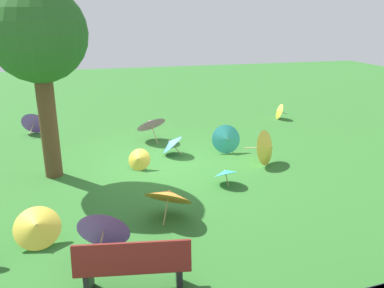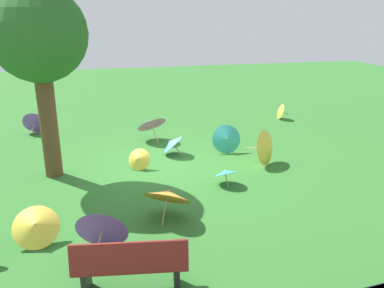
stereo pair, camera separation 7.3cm
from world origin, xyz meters
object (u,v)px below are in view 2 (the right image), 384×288
at_px(park_bench, 131,265).
at_px(parasol_purple_4, 35,122).
at_px(parasol_yellow_1, 36,226).
at_px(parasol_pink_1, 151,123).
at_px(parasol_yellow_2, 279,111).
at_px(parasol_teal_1, 227,139).
at_px(parasol_yellow_4, 139,159).
at_px(parasol_purple_0, 103,226).
at_px(parasol_orange_0, 168,195).
at_px(parasol_teal_0, 225,172).
at_px(shade_tree, 39,38).
at_px(parasol_blue_0, 171,143).
at_px(parasol_yellow_0, 268,148).

distance_m(park_bench, parasol_purple_4, 9.10).
bearing_deg(parasol_yellow_1, parasol_pink_1, -117.60).
distance_m(parasol_yellow_2, parasol_teal_1, 4.45).
bearing_deg(parasol_yellow_4, parasol_purple_0, 73.80).
distance_m(parasol_purple_4, parasol_orange_0, 7.46).
bearing_deg(park_bench, parasol_teal_0, -127.41).
xyz_separation_m(parasol_yellow_2, parasol_teal_0, (3.94, 5.24, 0.00)).
distance_m(shade_tree, parasol_purple_0, 4.75).
bearing_deg(parasol_purple_0, shade_tree, -73.73).
height_order(park_bench, parasol_yellow_2, park_bench).
bearing_deg(shade_tree, parasol_blue_0, -166.61).
relative_size(parasol_yellow_2, parasol_orange_0, 0.52).
relative_size(park_bench, parasol_purple_0, 1.66).
relative_size(shade_tree, parasol_purple_0, 4.48).
height_order(parasol_blue_0, parasol_orange_0, parasol_orange_0).
bearing_deg(shade_tree, parasol_yellow_2, -155.05).
xyz_separation_m(parasol_purple_0, parasol_teal_0, (-2.85, -2.05, -0.14)).
bearing_deg(parasol_teal_0, parasol_pink_1, -73.06).
distance_m(shade_tree, parasol_yellow_4, 3.67).
relative_size(parasol_yellow_0, parasol_purple_0, 0.98).
relative_size(parasol_yellow_0, parasol_yellow_2, 1.53).
distance_m(park_bench, parasol_yellow_0, 5.80).
xyz_separation_m(parasol_yellow_0, parasol_teal_1, (0.72, -1.21, -0.07)).
height_order(parasol_yellow_2, parasol_yellow_4, parasol_yellow_2).
distance_m(parasol_yellow_2, parasol_pink_1, 5.30).
xyz_separation_m(parasol_pink_1, parasol_orange_0, (0.44, 4.99, -0.09)).
relative_size(parasol_yellow_1, parasol_yellow_2, 1.31).
xyz_separation_m(parasol_purple_0, parasol_yellow_4, (-1.01, -3.49, -0.16)).
distance_m(parasol_purple_4, parasol_yellow_4, 5.03).
relative_size(parasol_yellow_0, parasol_purple_4, 1.11).
xyz_separation_m(park_bench, parasol_yellow_0, (-4.01, -4.20, 0.01)).
xyz_separation_m(parasol_purple_4, parasol_orange_0, (-3.16, 6.75, 0.09)).
height_order(park_bench, parasol_pink_1, parasol_pink_1).
bearing_deg(parasol_teal_1, parasol_yellow_0, 120.83).
bearing_deg(parasol_yellow_2, parasol_purple_0, 47.04).
bearing_deg(parasol_yellow_0, parasol_purple_4, -36.54).
distance_m(parasol_yellow_0, parasol_teal_0, 1.76).
relative_size(parasol_teal_1, parasol_orange_0, 0.70).
height_order(parasol_teal_0, parasol_teal_1, parasol_teal_1).
bearing_deg(parasol_purple_4, parasol_blue_0, 140.86).
distance_m(parasol_blue_0, parasol_purple_4, 5.08).
height_order(parasol_yellow_0, parasol_pink_1, parasol_yellow_0).
bearing_deg(parasol_yellow_4, park_bench, 81.78).
distance_m(parasol_yellow_2, parasol_blue_0, 5.57).
bearing_deg(parasol_blue_0, parasol_teal_1, 172.53).
relative_size(park_bench, shade_tree, 0.37).
bearing_deg(parasol_pink_1, parasol_orange_0, 84.96).
bearing_deg(park_bench, parasol_pink_1, -100.95).
distance_m(parasol_teal_1, parasol_orange_0, 4.09).
height_order(shade_tree, parasol_blue_0, shade_tree).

